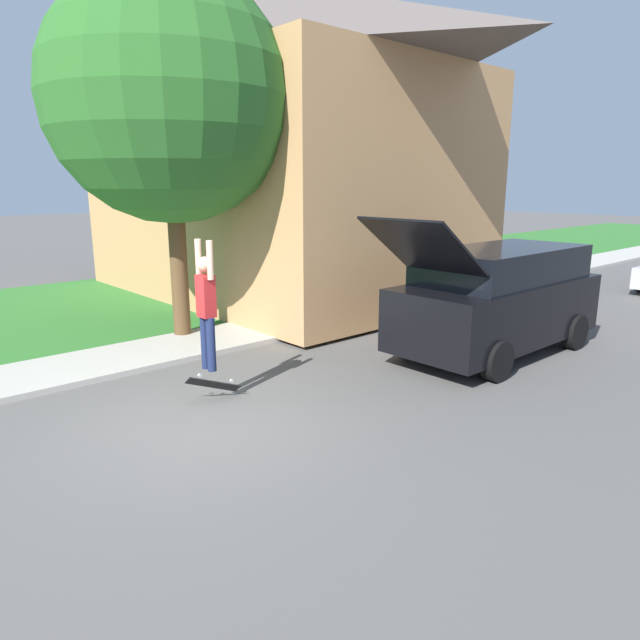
{
  "coord_description": "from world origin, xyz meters",
  "views": [
    {
      "loc": [
        6.51,
        -3.59,
        3.25
      ],
      "look_at": [
        0.04,
        2.21,
        1.17
      ],
      "focal_mm": 32.0,
      "sensor_mm": 36.0,
      "label": 1
    }
  ],
  "objects_px": {
    "skateboard": "(213,384)",
    "suv_parked": "(498,298)",
    "lawn_tree_near": "(169,99)",
    "skateboarder": "(206,304)",
    "lawn_tree_far": "(410,119)"
  },
  "relations": [
    {
      "from": "skateboarder",
      "to": "skateboard",
      "type": "relative_size",
      "value": 2.52
    },
    {
      "from": "skateboarder",
      "to": "lawn_tree_near",
      "type": "bearing_deg",
      "value": 157.28
    },
    {
      "from": "skateboard",
      "to": "suv_parked",
      "type": "bearing_deg",
      "value": 74.8
    },
    {
      "from": "lawn_tree_near",
      "to": "skateboard",
      "type": "relative_size",
      "value": 9.41
    },
    {
      "from": "lawn_tree_far",
      "to": "skateboarder",
      "type": "xyz_separation_m",
      "value": [
        3.93,
        -9.23,
        -3.52
      ]
    },
    {
      "from": "suv_parked",
      "to": "skateboarder",
      "type": "distance_m",
      "value": 5.76
    },
    {
      "from": "skateboard",
      "to": "lawn_tree_far",
      "type": "bearing_deg",
      "value": 113.01
    },
    {
      "from": "lawn_tree_near",
      "to": "skateboard",
      "type": "xyz_separation_m",
      "value": [
        3.62,
        -1.45,
        -4.6
      ]
    },
    {
      "from": "lawn_tree_far",
      "to": "skateboard",
      "type": "relative_size",
      "value": 9.32
    },
    {
      "from": "skateboarder",
      "to": "lawn_tree_far",
      "type": "bearing_deg",
      "value": 113.06
    },
    {
      "from": "lawn_tree_far",
      "to": "suv_parked",
      "type": "xyz_separation_m",
      "value": [
        5.37,
        -3.67,
        -3.95
      ]
    },
    {
      "from": "skateboard",
      "to": "lawn_tree_near",
      "type": "bearing_deg",
      "value": 158.19
    },
    {
      "from": "lawn_tree_near",
      "to": "skateboarder",
      "type": "distance_m",
      "value": 5.19
    },
    {
      "from": "lawn_tree_near",
      "to": "suv_parked",
      "type": "distance_m",
      "value": 7.52
    },
    {
      "from": "lawn_tree_near",
      "to": "lawn_tree_far",
      "type": "relative_size",
      "value": 1.01
    }
  ]
}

